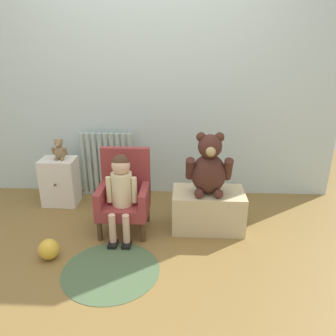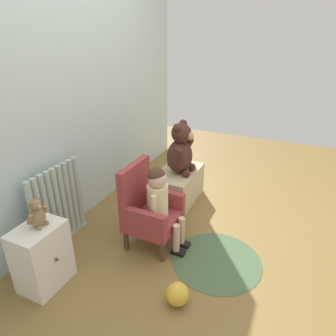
# 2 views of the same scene
# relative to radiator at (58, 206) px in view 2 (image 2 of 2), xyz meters

# --- Properties ---
(ground_plane) EXTENTS (6.00, 6.00, 0.00)m
(ground_plane) POSITION_rel_radiator_xyz_m (0.45, -1.18, -0.34)
(ground_plane) COLOR olive
(back_wall) EXTENTS (3.80, 0.05, 2.40)m
(back_wall) POSITION_rel_radiator_xyz_m (0.45, 0.12, 0.86)
(back_wall) COLOR silver
(back_wall) RESTS_ON ground_plane
(radiator) EXTENTS (0.56, 0.05, 0.68)m
(radiator) POSITION_rel_radiator_xyz_m (0.00, 0.00, 0.00)
(radiator) COLOR #A7B9AE
(radiator) RESTS_ON ground_plane
(small_dresser) EXTENTS (0.34, 0.27, 0.48)m
(small_dresser) POSITION_rel_radiator_xyz_m (-0.43, -0.24, -0.10)
(small_dresser) COLOR silver
(small_dresser) RESTS_ON ground_plane
(child_armchair) EXTENTS (0.42, 0.39, 0.70)m
(child_armchair) POSITION_rel_radiator_xyz_m (0.30, -0.67, -0.02)
(child_armchair) COLOR maroon
(child_armchair) RESTS_ON ground_plane
(child_figure) EXTENTS (0.25, 0.35, 0.71)m
(child_figure) POSITION_rel_radiator_xyz_m (0.30, -0.79, 0.12)
(child_figure) COLOR beige
(child_figure) RESTS_ON ground_plane
(low_bench) EXTENTS (0.62, 0.37, 0.34)m
(low_bench) POSITION_rel_radiator_xyz_m (1.02, -0.64, -0.17)
(low_bench) COLOR #C5B388
(low_bench) RESTS_ON ground_plane
(large_teddy_bear) EXTENTS (0.38, 0.27, 0.53)m
(large_teddy_bear) POSITION_rel_radiator_xyz_m (1.01, -0.66, 0.24)
(large_teddy_bear) COLOR #45251D
(large_teddy_bear) RESTS_ON low_bench
(small_teddy_bear) EXTENTS (0.15, 0.11, 0.21)m
(small_teddy_bear) POSITION_rel_radiator_xyz_m (-0.40, -0.23, 0.23)
(small_teddy_bear) COLOR olive
(small_teddy_bear) RESTS_ON small_dresser
(floor_rug) EXTENTS (0.70, 0.70, 0.01)m
(floor_rug) POSITION_rel_radiator_xyz_m (0.29, -1.28, -0.33)
(floor_rug) COLOR #48613F
(floor_rug) RESTS_ON ground_plane
(toy_ball) EXTENTS (0.16, 0.16, 0.16)m
(toy_ball) POSITION_rel_radiator_xyz_m (-0.20, -1.16, -0.26)
(toy_ball) COLOR gold
(toy_ball) RESTS_ON ground_plane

